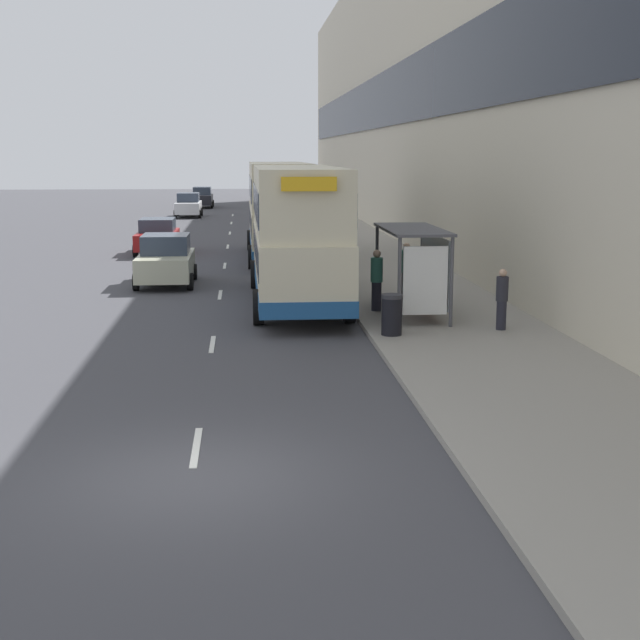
% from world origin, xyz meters
% --- Properties ---
extents(ground_plane, '(220.00, 220.00, 0.00)m').
position_xyz_m(ground_plane, '(0.00, 0.00, 0.00)').
color(ground_plane, '#424247').
extents(pavement, '(5.00, 93.00, 0.14)m').
position_xyz_m(pavement, '(6.50, 38.50, 0.07)').
color(pavement, gray).
rests_on(pavement, ground_plane).
extents(terrace_facade, '(3.10, 93.00, 17.25)m').
position_xyz_m(terrace_facade, '(10.49, 38.50, 8.62)').
color(terrace_facade, beige).
rests_on(terrace_facade, ground_plane).
extents(lane_mark_0, '(0.12, 2.00, 0.01)m').
position_xyz_m(lane_mark_0, '(0.00, 1.40, 0.01)').
color(lane_mark_0, silver).
rests_on(lane_mark_0, ground_plane).
extents(lane_mark_1, '(0.12, 2.00, 0.01)m').
position_xyz_m(lane_mark_1, '(0.00, 9.37, 0.01)').
color(lane_mark_1, silver).
rests_on(lane_mark_1, ground_plane).
extents(lane_mark_2, '(0.12, 2.00, 0.01)m').
position_xyz_m(lane_mark_2, '(0.00, 17.34, 0.01)').
color(lane_mark_2, silver).
rests_on(lane_mark_2, ground_plane).
extents(lane_mark_3, '(0.12, 2.00, 0.01)m').
position_xyz_m(lane_mark_3, '(0.00, 25.30, 0.01)').
color(lane_mark_3, silver).
rests_on(lane_mark_3, ground_plane).
extents(lane_mark_4, '(0.12, 2.00, 0.01)m').
position_xyz_m(lane_mark_4, '(0.00, 33.27, 0.01)').
color(lane_mark_4, silver).
rests_on(lane_mark_4, ground_plane).
extents(lane_mark_5, '(0.12, 2.00, 0.01)m').
position_xyz_m(lane_mark_5, '(0.00, 41.24, 0.01)').
color(lane_mark_5, silver).
rests_on(lane_mark_5, ground_plane).
extents(lane_mark_6, '(0.12, 2.00, 0.01)m').
position_xyz_m(lane_mark_6, '(0.00, 49.21, 0.01)').
color(lane_mark_6, silver).
rests_on(lane_mark_6, ground_plane).
extents(lane_mark_7, '(0.12, 2.00, 0.01)m').
position_xyz_m(lane_mark_7, '(0.00, 57.17, 0.01)').
color(lane_mark_7, silver).
rests_on(lane_mark_7, ground_plane).
extents(bus_shelter, '(1.60, 4.20, 2.48)m').
position_xyz_m(bus_shelter, '(5.77, 12.08, 1.88)').
color(bus_shelter, '#4C4C51').
rests_on(bus_shelter, ground_plane).
extents(double_decker_bus_near, '(2.85, 10.64, 4.30)m').
position_xyz_m(double_decker_bus_near, '(2.47, 15.19, 2.28)').
color(double_decker_bus_near, beige).
rests_on(double_decker_bus_near, ground_plane).
extents(double_decker_bus_ahead, '(2.85, 11.21, 4.30)m').
position_xyz_m(double_decker_bus_ahead, '(2.42, 27.60, 2.29)').
color(double_decker_bus_ahead, beige).
rests_on(double_decker_bus_ahead, ground_plane).
extents(car_0, '(2.00, 4.48, 1.80)m').
position_xyz_m(car_0, '(-3.29, 55.58, 0.88)').
color(car_0, silver).
rests_on(car_0, ground_plane).
extents(car_1, '(1.95, 4.59, 1.82)m').
position_xyz_m(car_1, '(-2.76, 67.37, 0.89)').
color(car_1, black).
rests_on(car_1, ground_plane).
extents(car_2, '(2.00, 4.55, 1.66)m').
position_xyz_m(car_2, '(-3.27, 30.41, 0.83)').
color(car_2, maroon).
rests_on(car_2, ground_plane).
extents(car_3, '(2.08, 4.21, 1.81)m').
position_xyz_m(car_3, '(-2.00, 19.91, 0.89)').
color(car_3, '#B7B799').
rests_on(car_3, ground_plane).
extents(pedestrian_at_shelter, '(0.36, 0.36, 1.80)m').
position_xyz_m(pedestrian_at_shelter, '(4.69, 13.06, 1.06)').
color(pedestrian_at_shelter, '#23232D').
rests_on(pedestrian_at_shelter, ground_plane).
extents(pedestrian_1, '(0.32, 0.32, 1.61)m').
position_xyz_m(pedestrian_1, '(7.53, 9.93, 0.96)').
color(pedestrian_1, '#23232D').
rests_on(pedestrian_1, ground_plane).
extents(pedestrian_2, '(0.35, 0.35, 1.78)m').
position_xyz_m(pedestrian_2, '(5.96, 15.20, 1.05)').
color(pedestrian_2, '#23232D').
rests_on(pedestrian_2, ground_plane).
extents(litter_bin, '(0.55, 0.55, 1.05)m').
position_xyz_m(litter_bin, '(4.55, 9.49, 0.67)').
color(litter_bin, black).
rests_on(litter_bin, ground_plane).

